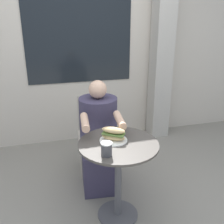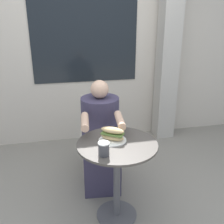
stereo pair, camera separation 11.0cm
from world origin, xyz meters
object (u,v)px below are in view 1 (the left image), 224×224
Objects in this scene: diner_chair at (94,126)px; seated_diner at (99,142)px; cafe_table at (118,164)px; sandwich_on_plate at (113,135)px; drink_cup at (107,149)px.

seated_diner is at bearing 93.77° from diner_chair.
seated_diner is (-0.01, -0.35, -0.03)m from diner_chair.
sandwich_on_plate is at bearing 117.53° from cafe_table.
sandwich_on_plate is (0.01, -0.84, 0.28)m from diner_chair.
cafe_table is 3.18× the size of sandwich_on_plate.
diner_chair is at bearing 92.17° from cafe_table.
sandwich_on_plate is at bearing 98.36° from seated_diner.
seated_diner reaches higher than sandwich_on_plate.
sandwich_on_plate is 2.18× the size of drink_cup.
seated_diner is at bearing 82.31° from drink_cup.
drink_cup is at bearing -117.35° from sandwich_on_plate.
cafe_table is at bearing 98.21° from diner_chair.
diner_chair is at bearing 84.10° from drink_cup.
cafe_table is 0.26m from sandwich_on_plate.
seated_diner reaches higher than cafe_table.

